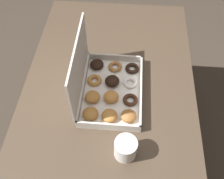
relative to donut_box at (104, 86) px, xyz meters
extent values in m
plane|color=#42382D|center=(0.06, -0.02, -0.78)|extent=(8.00, 8.00, 0.00)
cube|color=#4C3D2D|center=(0.06, -0.02, -0.07)|extent=(1.22, 0.78, 0.03)
cylinder|color=#4C3D2D|center=(0.62, -0.36, -0.43)|extent=(0.06, 0.06, 0.70)
cylinder|color=#4C3D2D|center=(0.62, 0.32, -0.43)|extent=(0.06, 0.06, 0.70)
cube|color=silver|center=(0.01, -0.03, -0.05)|extent=(0.38, 0.26, 0.01)
cube|color=beige|center=(0.01, -0.16, -0.03)|extent=(0.38, 0.01, 0.04)
cube|color=beige|center=(0.01, 0.09, -0.03)|extent=(0.38, 0.01, 0.04)
cube|color=beige|center=(-0.18, -0.03, -0.03)|extent=(0.01, 0.26, 0.04)
cube|color=beige|center=(0.20, -0.03, -0.03)|extent=(0.01, 0.26, 0.04)
cube|color=beige|center=(0.01, 0.10, 0.11)|extent=(0.38, 0.01, 0.23)
ellipsoid|color=#9E6633|center=(-0.13, -0.11, -0.03)|extent=(0.07, 0.07, 0.04)
torus|color=#381E11|center=(-0.04, -0.12, -0.04)|extent=(0.07, 0.07, 0.02)
torus|color=white|center=(0.05, -0.11, -0.04)|extent=(0.07, 0.07, 0.02)
torus|color=black|center=(0.14, -0.12, -0.04)|extent=(0.07, 0.07, 0.02)
ellipsoid|color=#B77A38|center=(-0.13, -0.03, -0.03)|extent=(0.07, 0.07, 0.04)
ellipsoid|color=#B77A38|center=(-0.03, -0.03, -0.03)|extent=(0.07, 0.07, 0.04)
ellipsoid|color=black|center=(0.05, -0.03, -0.03)|extent=(0.07, 0.07, 0.04)
torus|color=#9E6633|center=(0.15, -0.04, -0.04)|extent=(0.07, 0.07, 0.02)
ellipsoid|color=#B77A38|center=(-0.13, 0.04, -0.03)|extent=(0.07, 0.07, 0.03)
ellipsoid|color=#B77A38|center=(-0.04, 0.05, -0.03)|extent=(0.07, 0.07, 0.03)
torus|color=#B77A38|center=(0.06, 0.05, -0.04)|extent=(0.07, 0.07, 0.02)
ellipsoid|color=black|center=(0.15, 0.05, -0.03)|extent=(0.07, 0.07, 0.03)
cylinder|color=white|center=(-0.28, -0.11, -0.01)|extent=(0.09, 0.09, 0.09)
cylinder|color=black|center=(-0.28, -0.11, 0.03)|extent=(0.07, 0.07, 0.01)
camera|label=1|loc=(-0.68, -0.09, 0.90)|focal=42.00mm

